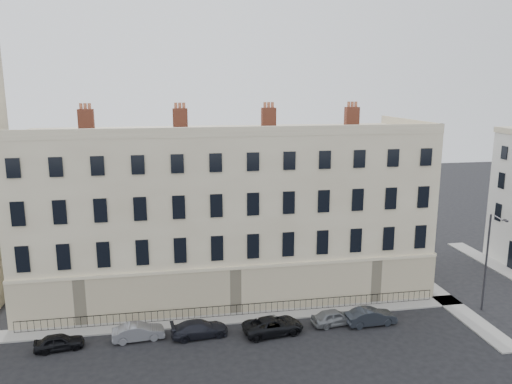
# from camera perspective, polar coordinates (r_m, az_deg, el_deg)

# --- Properties ---
(ground) EXTENTS (160.00, 160.00, 0.00)m
(ground) POSITION_cam_1_polar(r_m,az_deg,el_deg) (39.70, 7.91, -16.59)
(ground) COLOR black
(ground) RESTS_ON ground
(terrace) EXTENTS (36.22, 12.22, 17.00)m
(terrace) POSITION_cam_1_polar(r_m,az_deg,el_deg) (46.72, -3.37, -2.16)
(terrace) COLOR #C6B593
(terrace) RESTS_ON ground
(pavement_terrace) EXTENTS (48.00, 2.00, 0.12)m
(pavement_terrace) POSITION_cam_1_polar(r_m,az_deg,el_deg) (42.48, -7.67, -14.47)
(pavement_terrace) COLOR gray
(pavement_terrace) RESTS_ON ground
(pavement_east_return) EXTENTS (2.00, 24.00, 0.12)m
(pavement_east_return) POSITION_cam_1_polar(r_m,az_deg,el_deg) (51.26, 19.24, -10.28)
(pavement_east_return) COLOR gray
(pavement_east_return) RESTS_ON ground
(pavement_adjacent) EXTENTS (2.00, 20.00, 0.12)m
(pavement_adjacent) POSITION_cam_1_polar(r_m,az_deg,el_deg) (58.14, 26.99, -8.27)
(pavement_adjacent) COLOR gray
(pavement_adjacent) RESTS_ON ground
(railings) EXTENTS (35.00, 0.04, 0.96)m
(railings) POSITION_cam_1_polar(r_m,az_deg,el_deg) (42.93, -2.23, -13.34)
(railings) COLOR black
(railings) RESTS_ON ground
(car_a) EXTENTS (3.67, 1.91, 1.19)m
(car_a) POSITION_cam_1_polar(r_m,az_deg,el_deg) (40.74, -21.57, -15.65)
(car_a) COLOR black
(car_a) RESTS_ON ground
(car_b) EXTENTS (4.01, 1.74, 1.28)m
(car_b) POSITION_cam_1_polar(r_m,az_deg,el_deg) (40.34, -13.30, -15.29)
(car_b) COLOR slate
(car_b) RESTS_ON ground
(car_c) EXTENTS (4.56, 2.23, 1.28)m
(car_c) POSITION_cam_1_polar(r_m,az_deg,el_deg) (40.04, -6.47, -15.25)
(car_c) COLOR black
(car_c) RESTS_ON ground
(car_d) EXTENTS (5.03, 2.86, 1.32)m
(car_d) POSITION_cam_1_polar(r_m,az_deg,el_deg) (40.23, 1.98, -15.00)
(car_d) COLOR black
(car_d) RESTS_ON ground
(car_e) EXTENTS (3.95, 2.03, 1.29)m
(car_e) POSITION_cam_1_polar(r_m,az_deg,el_deg) (42.01, 8.94, -13.95)
(car_e) COLOR slate
(car_e) RESTS_ON ground
(car_f) EXTENTS (4.21, 1.67, 1.36)m
(car_f) POSITION_cam_1_polar(r_m,az_deg,el_deg) (42.55, 12.96, -13.71)
(car_f) COLOR #20242B
(car_f) RESTS_ON ground
(streetlamp) EXTENTS (0.55, 1.82, 8.52)m
(streetlamp) POSITION_cam_1_polar(r_m,az_deg,el_deg) (46.62, 24.96, -6.88)
(streetlamp) COLOR #343339
(streetlamp) RESTS_ON ground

